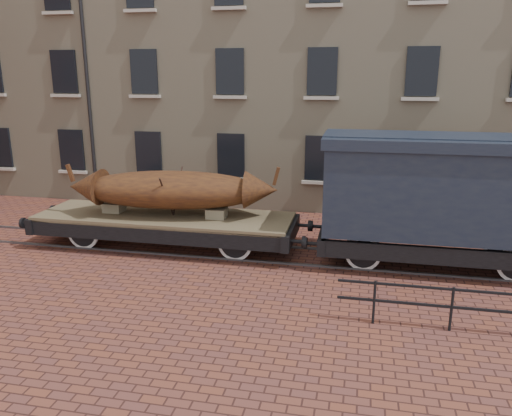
# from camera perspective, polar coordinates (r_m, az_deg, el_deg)

# --- Properties ---
(ground) EXTENTS (90.00, 90.00, 0.00)m
(ground) POSITION_cam_1_polar(r_m,az_deg,el_deg) (15.26, 1.61, -5.31)
(ground) COLOR brown
(warehouse_cream) EXTENTS (40.00, 10.19, 14.00)m
(warehouse_cream) POSITION_cam_1_polar(r_m,az_deg,el_deg) (24.13, 13.73, 18.68)
(warehouse_cream) COLOR #BDAF90
(warehouse_cream) RESTS_ON ground
(rail_track) EXTENTS (30.00, 1.52, 0.06)m
(rail_track) POSITION_cam_1_polar(r_m,az_deg,el_deg) (15.25, 1.61, -5.20)
(rail_track) COLOR #59595E
(rail_track) RESTS_ON ground
(flatcar_wagon) EXTENTS (9.01, 2.44, 1.36)m
(flatcar_wagon) POSITION_cam_1_polar(r_m,az_deg,el_deg) (15.90, -10.36, -1.49)
(flatcar_wagon) COLOR brown
(flatcar_wagon) RESTS_ON ground
(iron_boat) EXTENTS (6.58, 2.52, 1.58)m
(iron_boat) POSITION_cam_1_polar(r_m,az_deg,el_deg) (15.53, -9.55, 2.10)
(iron_boat) COLOR #5B3214
(iron_boat) RESTS_ON flatcar_wagon
(goods_van) EXTENTS (7.22, 2.63, 3.73)m
(goods_van) POSITION_cam_1_polar(r_m,az_deg,el_deg) (14.55, 20.33, 2.34)
(goods_van) COLOR black
(goods_van) RESTS_ON ground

